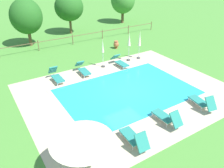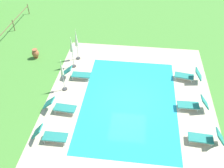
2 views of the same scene
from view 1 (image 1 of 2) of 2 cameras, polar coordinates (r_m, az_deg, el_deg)
The scene contains 19 objects.
ground_plane at distance 15.18m, azimuth 3.87°, elevation -1.89°, with size 160.00×160.00×0.00m, color #478433.
pool_deck_paving at distance 15.18m, azimuth 3.87°, elevation -1.87°, with size 13.27×10.49×0.01m, color #BCAD8E.
swimming_pool_water at distance 15.18m, azimuth 3.87°, elevation -1.87°, with size 8.65×5.87×0.01m, color #23A8C1.
pool_coping_rim at distance 15.18m, azimuth 3.87°, elevation -1.86°, with size 9.13×6.35×0.01m.
sun_lounger_north_near_steps at distance 12.48m, azimuth 13.63°, elevation -8.07°, with size 0.64×1.85×1.00m.
sun_lounger_north_mid at distance 10.93m, azimuth 5.59°, elevation -13.38°, with size 0.70×1.84×1.02m.
sun_lounger_north_far at distance 17.54m, azimuth -7.36°, elevation 3.73°, with size 0.72×1.99×0.90m.
sun_lounger_north_end at distance 18.77m, azimuth 2.00°, elevation 5.66°, with size 0.62×1.97×0.89m.
sun_lounger_south_near_corner at distance 14.37m, azimuth 21.80°, elevation -4.17°, with size 0.88×1.89×1.02m.
sun_lounger_south_mid at distance 16.81m, azimuth -13.90°, elevation 1.99°, with size 0.61×1.87×0.99m.
patio_umbrella_open_foreground at distance 8.62m, azimuth -7.67°, elevation -13.04°, with size 2.48×2.48×2.25m.
patio_umbrella_closed_row_west at distance 20.03m, azimuth 7.00°, elevation 10.89°, with size 0.32×0.32×2.53m.
patio_umbrella_closed_row_centre at distance 18.18m, azimuth -2.35°, elevation 8.65°, with size 0.32×0.32×2.37m.
patio_umbrella_closed_row_mid_east at distance 19.47m, azimuth 4.36°, elevation 10.54°, with size 0.32×0.32×2.46m.
terracotta_urn_near_fence at distance 22.78m, azimuth 1.06°, elevation 9.97°, with size 0.53×0.53×0.77m.
perimeter_fence at distance 24.25m, azimuth -9.95°, elevation 11.42°, with size 21.58×0.08×1.05m.
tree_far_west at distance 27.84m, azimuth -10.82°, elevation 18.53°, with size 3.30×3.30×4.62m.
tree_centre at distance 32.74m, azimuth 2.77°, elevation 20.52°, with size 3.29×3.29×4.95m.
tree_east_mid at distance 24.49m, azimuth -20.89°, elevation 15.66°, with size 3.13×3.13×4.68m.
Camera 1 is at (-7.84, -10.49, 7.68)m, focal length 36.16 mm.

